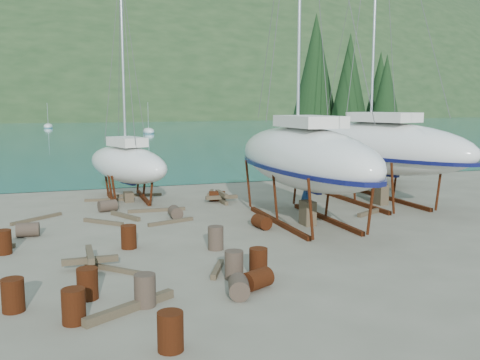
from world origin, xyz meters
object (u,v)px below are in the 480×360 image
object	(u,v)px
small_sailboat_shore	(127,163)
worker	(306,192)
large_sailboat_far	(376,147)
large_sailboat_near	(303,157)

from	to	relation	value
small_sailboat_shore	worker	bearing A→B (deg)	-54.82
large_sailboat_far	large_sailboat_near	bearing A→B (deg)	-169.31
large_sailboat_far	worker	xyz separation A→B (m)	(-4.58, -0.87, -2.09)
large_sailboat_far	worker	size ratio (longest dim) A/B	9.66
large_sailboat_near	worker	bearing A→B (deg)	59.69
large_sailboat_far	small_sailboat_shore	xyz separation A→B (m)	(-12.76, 5.05, -0.97)
large_sailboat_near	worker	distance (m)	3.40
large_sailboat_near	small_sailboat_shore	size ratio (longest dim) A/B	1.47
large_sailboat_near	large_sailboat_far	distance (m)	6.75
worker	small_sailboat_shore	bearing A→B (deg)	60.67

